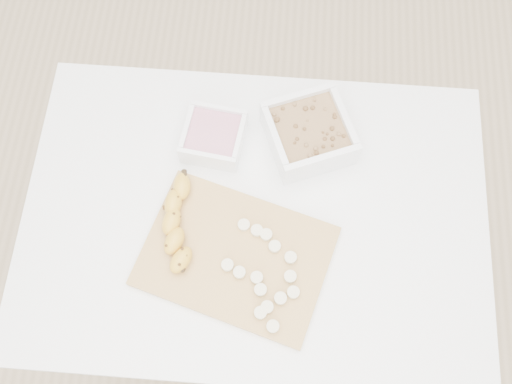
# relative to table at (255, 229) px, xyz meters

# --- Properties ---
(ground) EXTENTS (3.50, 3.50, 0.00)m
(ground) POSITION_rel_table_xyz_m (0.00, 0.00, -0.65)
(ground) COLOR #C6AD89
(ground) RESTS_ON ground
(table) EXTENTS (1.00, 0.70, 0.75)m
(table) POSITION_rel_table_xyz_m (0.00, 0.00, 0.00)
(table) COLOR white
(table) RESTS_ON ground
(bowl_yogurt) EXTENTS (0.14, 0.14, 0.06)m
(bowl_yogurt) POSITION_rel_table_xyz_m (-0.10, 0.17, 0.13)
(bowl_yogurt) COLOR white
(bowl_yogurt) RESTS_ON table
(bowl_granola) EXTENTS (0.22, 0.22, 0.08)m
(bowl_granola) POSITION_rel_table_xyz_m (0.10, 0.18, 0.14)
(bowl_granola) COLOR white
(bowl_granola) RESTS_ON table
(cutting_board) EXTENTS (0.44, 0.36, 0.01)m
(cutting_board) POSITION_rel_table_xyz_m (-0.03, -0.10, 0.10)
(cutting_board) COLOR tan
(cutting_board) RESTS_ON table
(banana) EXTENTS (0.08, 0.22, 0.04)m
(banana) POSITION_rel_table_xyz_m (-0.16, -0.04, 0.13)
(banana) COLOR gold
(banana) RESTS_ON cutting_board
(banana_slices) EXTENTS (0.16, 0.23, 0.02)m
(banana_slices) POSITION_rel_table_xyz_m (0.03, -0.13, 0.12)
(banana_slices) COLOR beige
(banana_slices) RESTS_ON cutting_board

